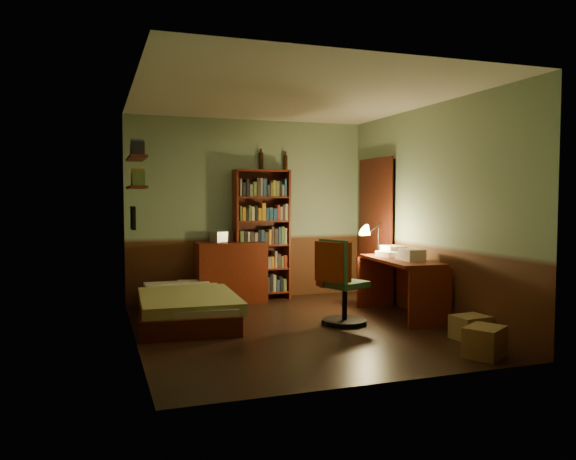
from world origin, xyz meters
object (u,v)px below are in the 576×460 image
object	(u,v)px
bed	(186,296)
dresser	(231,272)
office_chair	(345,286)
desk	(400,288)
cardboard_box_a	(485,342)
desk_lamp	(378,233)
bookshelf	(262,235)
mini_stereo	(222,237)
cardboard_box_b	(470,327)

from	to	relation	value
bed	dresser	xyz separation A→B (m)	(0.78, 0.96, 0.14)
office_chair	dresser	bearing A→B (deg)	95.52
desk	cardboard_box_a	xyz separation A→B (m)	(-0.16, -1.80, -0.22)
dresser	desk_lamp	xyz separation A→B (m)	(1.78, -1.01, 0.57)
dresser	cardboard_box_a	xyz separation A→B (m)	(1.61, -3.41, -0.28)
bookshelf	desk	size ratio (longest dim) A/B	1.39
desk_lamp	bed	bearing A→B (deg)	161.08
bed	mini_stereo	xyz separation A→B (m)	(0.68, 1.08, 0.63)
bed	cardboard_box_b	size ratio (longest dim) A/B	5.55
office_chair	cardboard_box_a	bearing A→B (deg)	-90.74
cardboard_box_b	cardboard_box_a	bearing A→B (deg)	-115.71
bed	desk_lamp	world-z (taller)	desk_lamp
mini_stereo	desk	size ratio (longest dim) A/B	0.20
cardboard_box_a	desk_lamp	bearing A→B (deg)	85.91
dresser	mini_stereo	world-z (taller)	mini_stereo
dresser	cardboard_box_a	size ratio (longest dim) A/B	2.55
desk	cardboard_box_b	world-z (taller)	desk
mini_stereo	desk	xyz separation A→B (m)	(1.87, -1.74, -0.56)
office_chair	cardboard_box_b	world-z (taller)	office_chair
cardboard_box_b	dresser	bearing A→B (deg)	123.71
bookshelf	cardboard_box_a	distance (m)	3.76
bookshelf	desk	xyz separation A→B (m)	(1.29, -1.70, -0.58)
bed	desk	distance (m)	2.63
dresser	cardboard_box_b	world-z (taller)	dresser
cardboard_box_b	mini_stereo	bearing A→B (deg)	123.96
bed	bookshelf	xyz separation A→B (m)	(1.26, 1.04, 0.65)
desk	cardboard_box_b	size ratio (longest dim) A/B	3.82
mini_stereo	office_chair	xyz separation A→B (m)	(1.05, -1.89, -0.47)
mini_stereo	cardboard_box_a	xyz separation A→B (m)	(1.71, -3.54, -0.78)
mini_stereo	office_chair	world-z (taller)	mini_stereo
desk_lamp	cardboard_box_a	xyz separation A→B (m)	(-0.17, -2.40, -0.86)
bed	cardboard_box_b	xyz separation A→B (m)	(2.67, -1.88, -0.17)
office_chair	cardboard_box_a	distance (m)	1.81
desk_lamp	cardboard_box_a	size ratio (longest dim) A/B	1.48
desk	office_chair	size ratio (longest dim) A/B	1.49
bed	office_chair	bearing A→B (deg)	-19.85
bed	office_chair	world-z (taller)	office_chair
cardboard_box_b	desk_lamp	bearing A→B (deg)	93.41
desk	office_chair	xyz separation A→B (m)	(-0.83, -0.15, 0.09)
mini_stereo	bookshelf	distance (m)	0.58
dresser	desk	size ratio (longest dim) A/B	0.71
desk	desk_lamp	distance (m)	0.88
cardboard_box_a	cardboard_box_b	bearing A→B (deg)	64.29
bed	mini_stereo	world-z (taller)	mini_stereo
dresser	bookshelf	xyz separation A→B (m)	(0.48, 0.08, 0.51)
desk	office_chair	bearing A→B (deg)	-165.18
bookshelf	cardboard_box_b	xyz separation A→B (m)	(1.41, -2.92, -0.81)
bed	desk_lamp	xyz separation A→B (m)	(2.56, -0.06, 0.71)
bed	cardboard_box_b	world-z (taller)	bed
bed	desk	size ratio (longest dim) A/B	1.45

